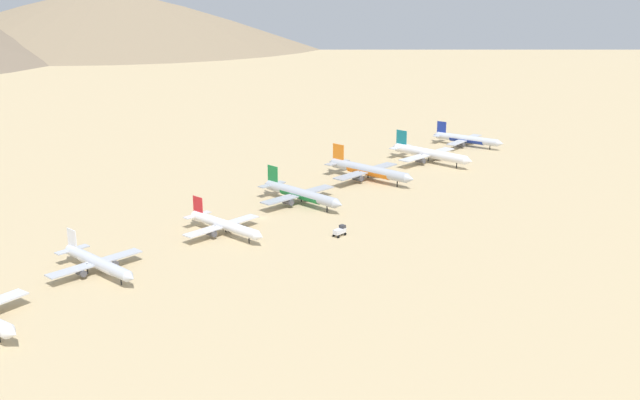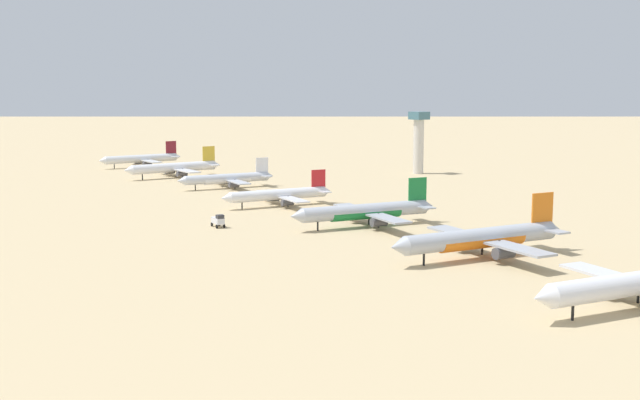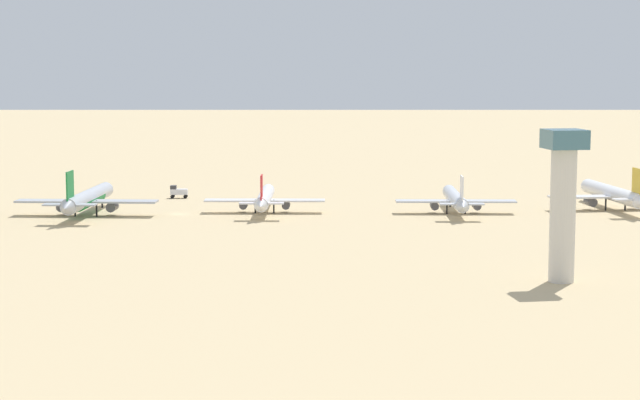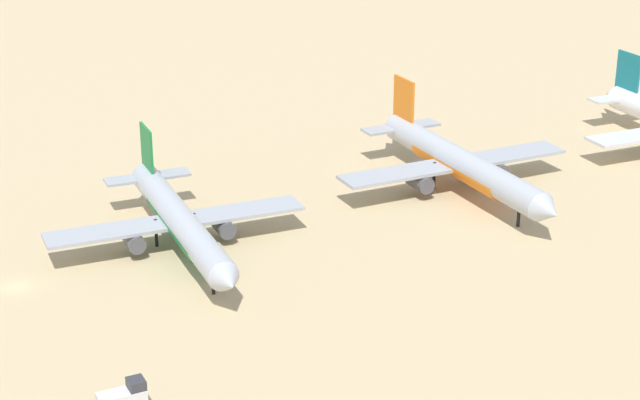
# 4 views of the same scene
# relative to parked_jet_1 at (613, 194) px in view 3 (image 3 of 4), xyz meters

# --- Properties ---
(ground_plane) EXTENTS (2066.79, 2066.79, 0.00)m
(ground_plane) POSITION_rel_parked_jet_1_xyz_m (8.91, 121.41, -4.47)
(ground_plane) COLOR tan
(parked_jet_1) EXTENTS (45.98, 37.31, 13.27)m
(parked_jet_1) POSITION_rel_parked_jet_1_xyz_m (0.00, 0.00, 0.00)
(parked_jet_1) COLOR white
(parked_jet_1) RESTS_ON ground
(parked_jet_2) EXTENTS (40.69, 33.28, 11.77)m
(parked_jet_2) POSITION_rel_parked_jet_1_xyz_m (-0.42, 45.92, -0.55)
(parked_jet_2) COLOR silver
(parked_jet_2) RESTS_ON ground
(parked_jet_3) EXTENTS (41.13, 33.63, 11.89)m
(parked_jet_3) POSITION_rel_parked_jet_1_xyz_m (9.07, 97.66, -0.46)
(parked_jet_3) COLOR white
(parked_jet_3) RESTS_ON ground
(parked_jet_4) EXTENTS (47.20, 38.68, 13.70)m
(parked_jet_4) POSITION_rel_parked_jet_1_xyz_m (10.46, 145.79, 0.09)
(parked_jet_4) COLOR #B2B7C1
(parked_jet_4) RESTS_ON ground
(service_truck) EXTENTS (3.32, 5.47, 3.90)m
(service_truck) POSITION_rel_parked_jet_1_xyz_m (45.93, 120.50, -2.39)
(service_truck) COLOR silver
(service_truck) RESTS_ON ground
(control_tower) EXTENTS (7.20, 7.20, 28.76)m
(control_tower) POSITION_rel_parked_jet_1_xyz_m (-98.42, 52.85, 11.61)
(control_tower) COLOR beige
(control_tower) RESTS_ON ground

